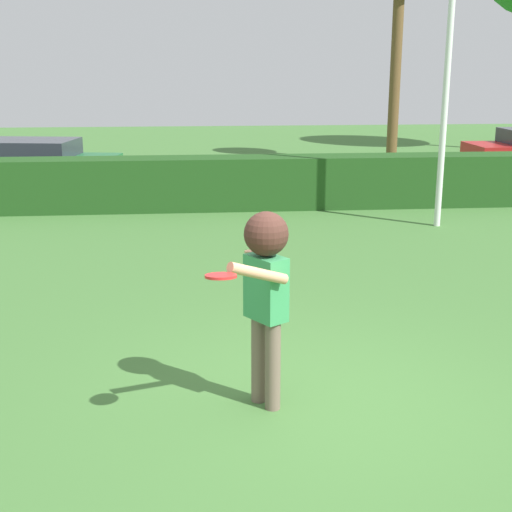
{
  "coord_description": "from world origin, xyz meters",
  "views": [
    {
      "loc": [
        -1.05,
        -5.9,
        3.05
      ],
      "look_at": [
        -0.44,
        1.05,
        1.15
      ],
      "focal_mm": 49.92,
      "sensor_mm": 36.0,
      "label": 1
    }
  ],
  "objects_px": {
    "frisbee": "(221,276)",
    "lamppost": "(449,51)",
    "person": "(265,280)",
    "parked_car_green": "(30,163)"
  },
  "relations": [
    {
      "from": "person",
      "to": "lamppost",
      "type": "xyz_separation_m",
      "value": [
        4.07,
        7.12,
        2.05
      ]
    },
    {
      "from": "lamppost",
      "to": "parked_car_green",
      "type": "distance_m",
      "value": 10.16
    },
    {
      "from": "frisbee",
      "to": "lamppost",
      "type": "xyz_separation_m",
      "value": [
        4.48,
        7.76,
        1.81
      ]
    },
    {
      "from": "lamppost",
      "to": "person",
      "type": "bearing_deg",
      "value": -119.72
    },
    {
      "from": "frisbee",
      "to": "lamppost",
      "type": "relative_size",
      "value": 0.04
    },
    {
      "from": "person",
      "to": "parked_car_green",
      "type": "height_order",
      "value": "person"
    },
    {
      "from": "frisbee",
      "to": "parked_car_green",
      "type": "height_order",
      "value": "frisbee"
    },
    {
      "from": "frisbee",
      "to": "lamppost",
      "type": "distance_m",
      "value": 9.14
    },
    {
      "from": "person",
      "to": "lamppost",
      "type": "bearing_deg",
      "value": 60.28
    },
    {
      "from": "person",
      "to": "parked_car_green",
      "type": "relative_size",
      "value": 0.41
    }
  ]
}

